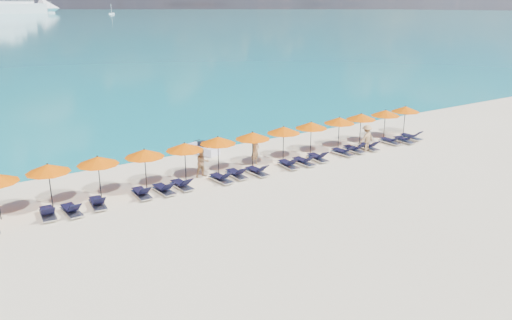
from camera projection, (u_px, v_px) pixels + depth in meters
ground at (288, 197)px, 25.71m from camera, size 1400.00×1400.00×0.00m
cruise_ship at (1, 4)px, 511.56m from camera, size 136.84×72.22×38.60m
sailboat_near at (51, 12)px, 544.37m from camera, size 6.90×2.30×12.65m
sailboat_far at (112, 13)px, 496.51m from camera, size 5.50×1.83×10.09m
jetski at (203, 149)px, 32.99m from camera, size 1.53×2.47×0.82m
beachgoer_a at (255, 151)px, 30.60m from camera, size 0.76×0.61×1.81m
beachgoer_b at (202, 163)px, 28.43m from camera, size 0.85×0.53×1.67m
beachgoer_c at (367, 138)px, 33.48m from camera, size 1.19×0.60×1.80m
umbrella_2 at (48, 168)px, 23.73m from camera, size 2.10×2.10×2.28m
umbrella_3 at (98, 160)px, 24.92m from camera, size 2.10×2.10×2.28m
umbrella_4 at (144, 153)px, 26.16m from camera, size 2.10×2.10×2.28m
umbrella_5 at (185, 147)px, 27.34m from camera, size 2.10×2.10×2.28m
umbrella_6 at (218, 140)px, 28.63m from camera, size 2.10×2.10×2.28m
umbrella_7 at (253, 136)px, 29.65m from camera, size 2.10×2.10×2.28m
umbrella_8 at (284, 130)px, 31.00m from camera, size 2.10×2.10×2.28m
umbrella_9 at (311, 125)px, 32.22m from camera, size 2.10×2.10×2.28m
umbrella_10 at (339, 120)px, 33.55m from camera, size 2.10×2.10×2.28m
umbrella_11 at (361, 117)px, 34.69m from camera, size 2.10×2.10×2.28m
umbrella_12 at (386, 113)px, 35.87m from camera, size 2.10×2.10×2.28m
umbrella_13 at (405, 109)px, 37.16m from camera, size 2.10×2.10×2.28m
lounger_3 at (48, 213)px, 23.11m from camera, size 0.75×1.74×0.66m
lounger_4 at (72, 210)px, 23.45m from camera, size 0.74×1.74×0.66m
lounger_5 at (98, 203)px, 24.30m from camera, size 0.79×1.75×0.66m
lounger_6 at (142, 193)px, 25.56m from camera, size 0.67×1.72×0.66m
lounger_7 at (164, 189)px, 26.10m from camera, size 0.74×1.74×0.66m
lounger_8 at (182, 185)px, 26.75m from camera, size 0.74×1.74×0.66m
lounger_9 at (221, 178)px, 27.75m from camera, size 0.79×1.75×0.66m
lounger_10 at (237, 174)px, 28.48m from camera, size 0.64×1.71×0.66m
lounger_11 at (257, 171)px, 28.93m from camera, size 0.73×1.74×0.66m
lounger_12 at (288, 164)px, 30.18m from camera, size 0.77×1.75×0.66m
lounger_13 at (304, 161)px, 30.73m from camera, size 0.68×1.72×0.66m
lounger_14 at (318, 157)px, 31.53m from camera, size 0.73×1.74×0.66m
lounger_15 at (343, 152)px, 32.71m from camera, size 0.78×1.75×0.66m
lounger_16 at (354, 149)px, 33.37m from camera, size 0.64×1.71×0.66m
lounger_17 at (369, 146)px, 33.93m from camera, size 0.76×1.74×0.66m
lounger_18 at (391, 141)px, 35.34m from camera, size 0.65×1.71×0.66m
lounger_19 at (404, 140)px, 35.64m from camera, size 0.64×1.71×0.66m
lounger_20 at (411, 137)px, 36.48m from camera, size 0.76×1.74×0.66m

